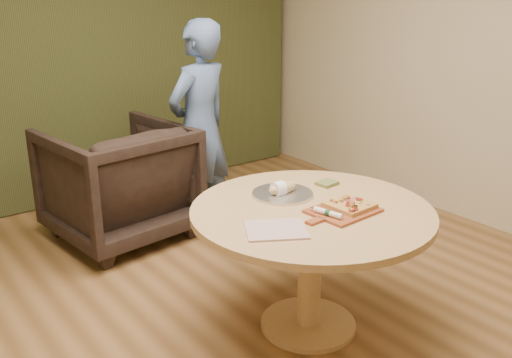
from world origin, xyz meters
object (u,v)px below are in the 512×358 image
object	(u,v)px
flatbread_pizza	(350,205)
cutlery_roll	(328,213)
pedestal_table	(311,232)
pizza_paddle	(342,211)
bread_roll	(281,188)
serving_tray	(282,194)
armchair	(118,177)
person_standing	(200,128)

from	to	relation	value
flatbread_pizza	cutlery_roll	bearing A→B (deg)	-175.02
pedestal_table	cutlery_roll	world-z (taller)	cutlery_roll
pedestal_table	pizza_paddle	distance (m)	0.22
bread_roll	cutlery_roll	bearing A→B (deg)	-92.95
bread_roll	flatbread_pizza	bearing A→B (deg)	-68.34
serving_tray	cutlery_roll	bearing A→B (deg)	-94.18
armchair	serving_tray	bearing A→B (deg)	95.30
cutlery_roll	armchair	distance (m)	2.04
flatbread_pizza	cutlery_roll	distance (m)	0.18
cutlery_roll	serving_tray	distance (m)	0.41
pizza_paddle	bread_roll	size ratio (longest dim) A/B	2.35
pedestal_table	pizza_paddle	world-z (taller)	pizza_paddle
pizza_paddle	cutlery_roll	world-z (taller)	cutlery_roll
pedestal_table	bread_roll	size ratio (longest dim) A/B	6.94
flatbread_pizza	cutlery_roll	xyz separation A→B (m)	(-0.18, -0.02, 0.00)
serving_tray	person_standing	bearing A→B (deg)	78.08
flatbread_pizza	armchair	world-z (taller)	armchair
bread_roll	armchair	bearing A→B (deg)	101.60
flatbread_pizza	armchair	bearing A→B (deg)	103.69
flatbread_pizza	armchair	size ratio (longest dim) A/B	0.23
pedestal_table	flatbread_pizza	bearing A→B (deg)	-42.81
serving_tray	person_standing	distance (m)	1.41
serving_tray	person_standing	xyz separation A→B (m)	(0.29, 1.38, 0.08)
pedestal_table	pizza_paddle	xyz separation A→B (m)	(0.09, -0.14, 0.15)
pedestal_table	bread_roll	distance (m)	0.32
pedestal_table	person_standing	size ratio (longest dim) A/B	0.80
pedestal_table	pizza_paddle	size ratio (longest dim) A/B	2.95
pedestal_table	cutlery_roll	distance (m)	0.23
pedestal_table	flatbread_pizza	world-z (taller)	flatbread_pizza
flatbread_pizza	person_standing	size ratio (longest dim) A/B	0.14
pedestal_table	bread_roll	xyz separation A→B (m)	(-0.01, 0.26, 0.18)
bread_roll	person_standing	xyz separation A→B (m)	(0.30, 1.38, 0.04)
flatbread_pizza	pizza_paddle	bearing A→B (deg)	-175.68
cutlery_roll	person_standing	distance (m)	1.82
pizza_paddle	person_standing	bearing A→B (deg)	79.72
serving_tray	bread_roll	bearing A→B (deg)	180.00
pizza_paddle	serving_tray	xyz separation A→B (m)	(-0.08, 0.40, -0.00)
armchair	person_standing	size ratio (longest dim) A/B	0.60
pizza_paddle	cutlery_roll	distance (m)	0.12
pedestal_table	armchair	size ratio (longest dim) A/B	1.34
pizza_paddle	flatbread_pizza	size ratio (longest dim) A/B	1.95
bread_roll	person_standing	size ratio (longest dim) A/B	0.12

